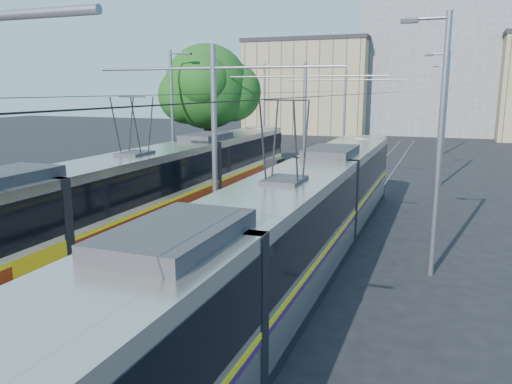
% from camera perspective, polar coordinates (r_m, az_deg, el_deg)
% --- Properties ---
extents(ground, '(160.00, 160.00, 0.00)m').
position_cam_1_polar(ground, '(12.46, -21.20, -16.85)').
color(ground, black).
rests_on(ground, ground).
extents(platform, '(4.00, 50.00, 0.30)m').
position_cam_1_polar(platform, '(26.71, 3.70, -0.53)').
color(platform, gray).
rests_on(platform, ground).
extents(tactile_strip_left, '(0.70, 50.00, 0.01)m').
position_cam_1_polar(tactile_strip_left, '(27.13, 0.78, 0.01)').
color(tactile_strip_left, gray).
rests_on(tactile_strip_left, platform).
extents(tactile_strip_right, '(0.70, 50.00, 0.01)m').
position_cam_1_polar(tactile_strip_right, '(26.30, 6.72, -0.44)').
color(tactile_strip_right, gray).
rests_on(tactile_strip_right, platform).
extents(rails, '(8.71, 70.00, 0.03)m').
position_cam_1_polar(rails, '(26.74, 3.69, -0.82)').
color(rails, gray).
rests_on(rails, ground).
extents(tram_left, '(2.43, 31.18, 5.50)m').
position_cam_1_polar(tram_left, '(20.23, -13.47, -0.29)').
color(tram_left, black).
rests_on(tram_left, ground).
extents(tram_right, '(2.43, 29.47, 5.50)m').
position_cam_1_polar(tram_right, '(14.00, 3.19, -4.64)').
color(tram_right, black).
rests_on(tram_right, ground).
extents(catenary, '(9.20, 70.00, 7.00)m').
position_cam_1_polar(catenary, '(23.43, 1.76, 8.58)').
color(catenary, slate).
rests_on(catenary, platform).
extents(street_lamps, '(15.18, 38.22, 8.00)m').
position_cam_1_polar(street_lamps, '(30.00, 6.08, 8.54)').
color(street_lamps, slate).
rests_on(street_lamps, ground).
extents(shelter, '(0.70, 1.09, 2.35)m').
position_cam_1_polar(shelter, '(23.14, 2.13, 1.07)').
color(shelter, black).
rests_on(shelter, platform).
extents(tree, '(5.94, 5.49, 8.63)m').
position_cam_1_polar(tree, '(32.81, -4.89, 11.72)').
color(tree, '#382314').
rests_on(tree, ground).
extents(building_left, '(16.32, 12.24, 12.25)m').
position_cam_1_polar(building_left, '(70.22, 6.38, 11.89)').
color(building_left, gray).
rests_on(building_left, ground).
extents(building_centre, '(18.36, 14.28, 17.58)m').
position_cam_1_polar(building_centre, '(72.05, 20.04, 13.38)').
color(building_centre, gray).
rests_on(building_centre, ground).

